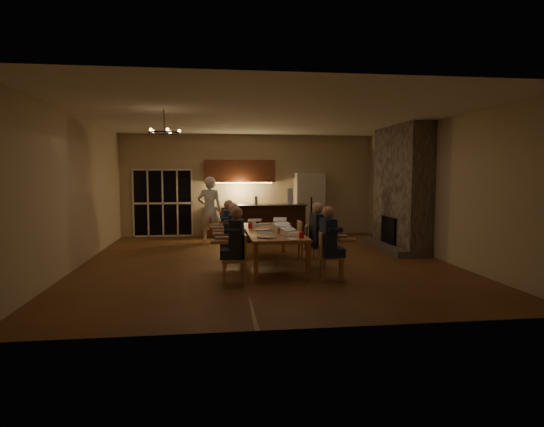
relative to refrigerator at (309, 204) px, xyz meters
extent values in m
plane|color=brown|center=(-1.90, -4.15, -1.00)|extent=(9.00, 9.00, 0.00)
cube|color=tan|center=(-1.90, 0.37, 0.60)|extent=(8.00, 0.04, 3.20)
cube|color=tan|center=(-5.92, -4.15, 0.60)|extent=(0.04, 9.00, 3.20)
cube|color=tan|center=(2.12, -4.15, 0.60)|extent=(0.04, 9.00, 3.20)
cube|color=white|center=(-1.90, -4.15, 2.22)|extent=(8.00, 9.00, 0.04)
cube|color=black|center=(-4.60, 0.32, 0.05)|extent=(1.86, 0.08, 2.10)
cube|color=#766A5C|center=(1.80, -2.95, 0.60)|extent=(0.58, 2.50, 3.20)
cube|color=beige|center=(0.00, 0.00, 0.00)|extent=(0.90, 0.68, 2.00)
cube|color=#B87449|center=(-1.79, -4.52, -0.62)|extent=(1.10, 3.13, 0.75)
cube|color=black|center=(-1.35, -1.12, -0.46)|extent=(2.01, 0.71, 1.08)
imported|color=white|center=(-3.14, -1.00, -0.05)|extent=(0.69, 0.46, 1.89)
torus|color=black|center=(-3.96, -5.22, 1.75)|extent=(0.59, 0.59, 0.03)
cylinder|color=white|center=(-1.85, -4.93, -0.20)|extent=(0.07, 0.07, 0.10)
cylinder|color=white|center=(-1.73, -4.04, -0.20)|extent=(0.08, 0.08, 0.10)
cylinder|color=white|center=(-2.11, -3.72, -0.20)|extent=(0.09, 0.09, 0.10)
cylinder|color=red|center=(-1.39, -5.80, -0.19)|extent=(0.09, 0.09, 0.12)
cylinder|color=red|center=(-2.23, -4.12, -0.19)|extent=(0.09, 0.09, 0.12)
cylinder|color=#B2B2B7|center=(-1.73, -5.15, -0.19)|extent=(0.06, 0.06, 0.12)
cylinder|color=#3F0F0C|center=(-1.97, -3.13, -0.19)|extent=(0.07, 0.07, 0.12)
cylinder|color=#B2B2B7|center=(-1.33, -4.15, -0.19)|extent=(0.07, 0.07, 0.12)
cylinder|color=white|center=(-1.46, -5.13, -0.24)|extent=(0.22, 0.22, 0.02)
cylinder|color=white|center=(-2.08, -5.46, -0.24)|extent=(0.26, 0.26, 0.02)
cylinder|color=white|center=(-1.35, -3.78, -0.24)|extent=(0.26, 0.26, 0.02)
cube|color=white|center=(-1.58, -5.94, -0.24)|extent=(0.22, 0.26, 0.01)
cylinder|color=#99999E|center=(-1.80, -1.05, 0.20)|extent=(0.09, 0.09, 0.24)
cube|color=silver|center=(-0.80, -1.12, 0.32)|extent=(0.19, 0.19, 0.48)
camera|label=1|loc=(-3.06, -14.18, 0.97)|focal=30.00mm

